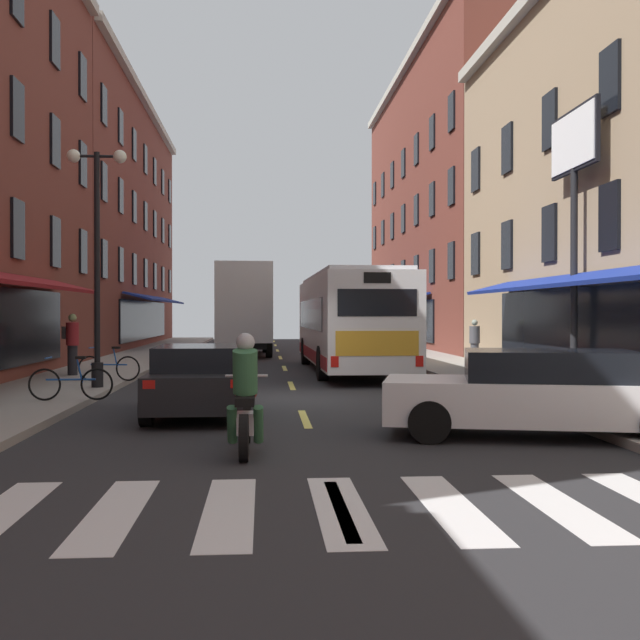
{
  "coord_description": "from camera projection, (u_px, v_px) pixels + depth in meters",
  "views": [
    {
      "loc": [
        -0.77,
        -17.61,
        1.94
      ],
      "look_at": [
        0.84,
        3.98,
        1.74
      ],
      "focal_mm": 43.45,
      "sensor_mm": 36.0,
      "label": 1
    }
  ],
  "objects": [
    {
      "name": "crosswalk_near",
      "position": [
        340.0,
        508.0,
        7.66
      ],
      "size": [
        7.1,
        2.8,
        0.01
      ],
      "color": "silver",
      "rests_on": "ground"
    },
    {
      "name": "pedestrian_near",
      "position": [
        72.0,
        342.0,
        22.39
      ],
      "size": [
        0.51,
        0.47,
        1.78
      ],
      "rotation": [
        0.0,
        0.0,
        4.08
      ],
      "color": "black",
      "rests_on": "sidewalk_left"
    },
    {
      "name": "transit_bus",
      "position": [
        349.0,
        321.0,
        25.57
      ],
      "size": [
        2.76,
        11.62,
        3.2
      ],
      "color": "white",
      "rests_on": "ground"
    },
    {
      "name": "billboard_sign",
      "position": [
        574.0,
        175.0,
        19.42
      ],
      "size": [
        0.4,
        2.81,
        6.92
      ],
      "color": "black",
      "rests_on": "sidewalk_right"
    },
    {
      "name": "sidewalk_right",
      "position": [
        548.0,
        393.0,
        18.07
      ],
      "size": [
        3.0,
        80.0,
        0.14
      ],
      "primitive_type": "cube",
      "color": "gray",
      "rests_on": "ground"
    },
    {
      "name": "bicycle_near",
      "position": [
        109.0,
        367.0,
        20.5
      ],
      "size": [
        1.69,
        0.51,
        0.91
      ],
      "color": "black",
      "rests_on": "sidewalk_left"
    },
    {
      "name": "lane_centre_dashes",
      "position": [
        297.0,
        399.0,
        17.38
      ],
      "size": [
        0.14,
        73.9,
        0.01
      ],
      "color": "#DBCC4C",
      "rests_on": "ground"
    },
    {
      "name": "ground_plane",
      "position": [
        296.0,
        400.0,
        17.63
      ],
      "size": [
        34.8,
        80.0,
        0.1
      ],
      "primitive_type": "cube",
      "color": "#28282B"
    },
    {
      "name": "sidewalk_left",
      "position": [
        31.0,
        397.0,
        17.19
      ],
      "size": [
        3.0,
        80.0,
        0.14
      ],
      "primitive_type": "cube",
      "color": "gray",
      "rests_on": "ground"
    },
    {
      "name": "sedan_near",
      "position": [
        540.0,
        393.0,
        12.01
      ],
      "size": [
        4.95,
        2.78,
        1.36
      ],
      "color": "silver",
      "rests_on": "ground"
    },
    {
      "name": "pedestrian_mid",
      "position": [
        475.0,
        342.0,
        26.48
      ],
      "size": [
        0.36,
        0.36,
        1.58
      ],
      "rotation": [
        0.0,
        0.0,
        2.76
      ],
      "color": "#4C4C51",
      "rests_on": "sidewalk_right"
    },
    {
      "name": "sedan_far",
      "position": [
        248.0,
        335.0,
        44.35
      ],
      "size": [
        2.06,
        4.81,
        1.37
      ],
      "color": "silver",
      "rests_on": "ground"
    },
    {
      "name": "sedan_mid",
      "position": [
        201.0,
        379.0,
        14.67
      ],
      "size": [
        1.94,
        4.32,
        1.32
      ],
      "color": "black",
      "rests_on": "ground"
    },
    {
      "name": "bicycle_mid",
      "position": [
        71.0,
        383.0,
        15.9
      ],
      "size": [
        1.71,
        0.48,
        0.91
      ],
      "color": "black",
      "rests_on": "sidewalk_left"
    },
    {
      "name": "street_lamp_twin",
      "position": [
        97.0,
        256.0,
        18.7
      ],
      "size": [
        1.42,
        0.32,
        5.75
      ],
      "color": "black",
      "rests_on": "sidewalk_left"
    },
    {
      "name": "motorcycle_rider",
      "position": [
        245.0,
        401.0,
        10.74
      ],
      "size": [
        0.62,
        2.07,
        1.66
      ],
      "color": "black",
      "rests_on": "ground"
    },
    {
      "name": "box_truck",
      "position": [
        243.0,
        310.0,
        35.25
      ],
      "size": [
        2.67,
        7.83,
        4.08
      ],
      "color": "black",
      "rests_on": "ground"
    }
  ]
}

